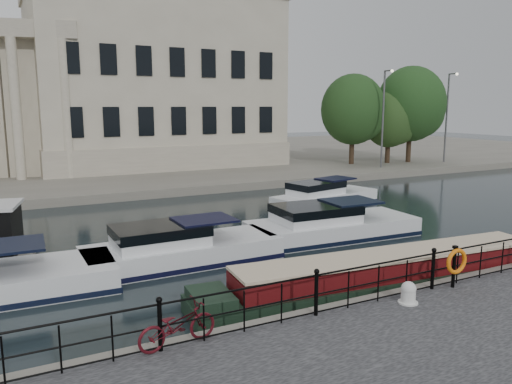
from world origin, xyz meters
TOP-DOWN VIEW (x-y plane):
  - ground_plane at (0.00, 0.00)m, footprint 160.00×160.00m
  - far_bank at (0.00, 39.00)m, footprint 120.00×42.00m
  - railing at (0.00, -2.25)m, footprint 24.14×0.14m
  - civic_building at (-1.00, 34.71)m, footprint 53.55×31.84m
  - lamp_posts at (26.00, 20.70)m, footprint 8.24×1.55m
  - bicycle at (-3.60, -2.21)m, footprint 1.90×0.88m
  - mooring_bollard at (2.63, -2.72)m, footprint 0.53×0.53m
  - life_ring_post at (4.63, -2.50)m, footprint 0.76×0.20m
  - narrowboat at (4.00, -0.65)m, footprint 13.34×2.90m
  - cabin_cruisers at (0.47, 6.08)m, footprint 25.99×10.12m
  - trees at (24.86, 22.97)m, footprint 11.65×7.12m

SIDE VIEW (x-z plane):
  - ground_plane at x=0.00m, z-range 0.00..0.00m
  - far_bank at x=0.00m, z-range 0.00..0.55m
  - narrowboat at x=4.00m, z-range -0.38..1.11m
  - cabin_cruisers at x=0.47m, z-range -0.63..1.36m
  - mooring_bollard at x=2.63m, z-range 0.53..1.13m
  - bicycle at x=-3.60m, z-range 0.55..1.51m
  - railing at x=0.00m, z-range 0.59..1.81m
  - life_ring_post at x=4.63m, z-range 0.71..1.95m
  - lamp_posts at x=26.00m, z-range 0.76..8.83m
  - trees at x=24.86m, z-range 0.86..9.64m
  - civic_building at x=-1.00m, z-range -1.39..15.46m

